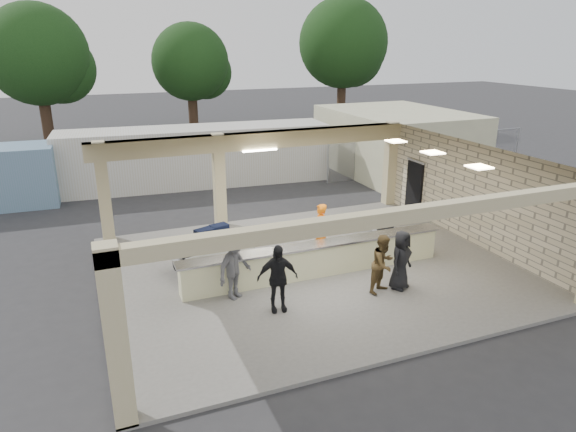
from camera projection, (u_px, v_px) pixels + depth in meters
name	position (u px, v px, depth m)	size (l,w,h in m)	color
ground	(309.00, 271.00, 15.65)	(120.00, 120.00, 0.00)	#2C2C2F
pavilion	(307.00, 222.00, 15.87)	(12.01, 10.00, 3.55)	slate
baggage_counter	(316.00, 259.00, 15.02)	(8.20, 0.58, 0.98)	beige
luggage_cart	(209.00, 247.00, 15.32)	(2.54, 1.91, 1.32)	silver
drum_fan	(384.00, 223.00, 18.03)	(0.85, 0.45, 0.91)	silver
baggage_handler	(320.00, 231.00, 16.11)	(0.65, 0.35, 1.77)	orange
passenger_a	(383.00, 264.00, 13.90)	(0.80, 0.35, 1.65)	brown
passenger_b	(277.00, 278.00, 12.91)	(1.05, 0.38, 1.79)	black
passenger_c	(235.00, 266.00, 13.52)	(1.19, 0.42, 1.84)	#494A4E
passenger_d	(401.00, 260.00, 14.11)	(0.82, 0.34, 1.68)	black
car_white_a	(363.00, 148.00, 29.86)	(2.46, 5.19, 1.48)	silver
car_white_b	(408.00, 144.00, 30.83)	(1.88, 5.05, 1.60)	silver
car_dark	(282.00, 143.00, 31.32)	(1.56, 4.43, 1.48)	black
container_white	(197.00, 156.00, 24.78)	(12.74, 2.55, 2.76)	silver
fence	(430.00, 153.00, 27.08)	(12.06, 0.06, 2.03)	gray
tree_left	(43.00, 59.00, 32.36)	(6.60, 6.30, 9.00)	#382619
tree_mid	(194.00, 65.00, 37.84)	(6.00, 5.60, 8.00)	#382619
tree_right	(346.00, 47.00, 40.77)	(7.20, 7.00, 10.00)	#382619
adjacent_building	(396.00, 141.00, 27.26)	(6.00, 8.00, 3.20)	beige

